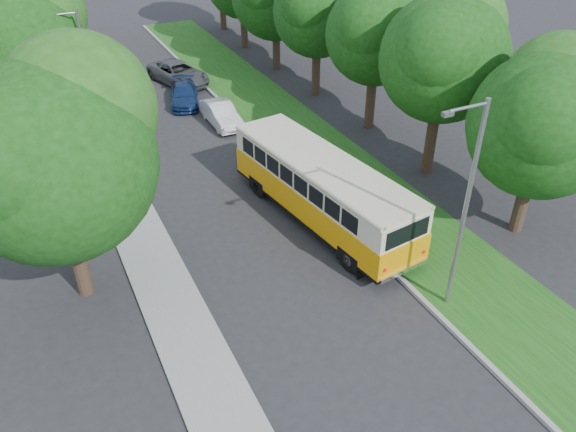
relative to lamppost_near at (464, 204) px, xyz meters
name	(u,v)px	position (x,y,z in m)	size (l,w,h in m)	color
ground	(311,297)	(-4.21, 2.50, -4.37)	(120.00, 120.00, 0.00)	#28282B
curb	(329,208)	(-0.61, 7.50, -4.29)	(0.20, 70.00, 0.15)	gray
grass_verge	(372,197)	(1.74, 7.50, -4.30)	(4.50, 70.00, 0.13)	#195015
sidewalk	(150,257)	(-9.01, 7.50, -4.31)	(2.20, 70.00, 0.12)	gray
treeline	(215,16)	(-1.06, 20.49, 1.56)	(24.27, 41.91, 9.46)	#332319
lamppost_near	(464,204)	(0.00, 0.00, 0.00)	(1.71, 0.16, 8.00)	gray
lamppost_far	(87,77)	(-8.91, 18.50, -0.25)	(1.71, 0.16, 7.50)	gray
warning_sign	(115,150)	(-8.71, 14.48, -2.66)	(0.56, 0.10, 2.50)	gray
vintage_bus	(322,191)	(-1.41, 6.84, -2.80)	(2.71, 10.53, 3.13)	#FFA308
car_silver	(276,168)	(-1.74, 10.92, -3.61)	(1.80, 4.48, 1.53)	#ADADB2
car_white	(221,114)	(-1.74, 18.64, -3.70)	(1.42, 4.06, 1.34)	white
car_blue	(184,95)	(-2.75, 22.80, -3.75)	(1.73, 4.25, 1.23)	navy
car_grey	(179,73)	(-1.97, 26.63, -3.63)	(2.45, 5.32, 1.48)	#575A5E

